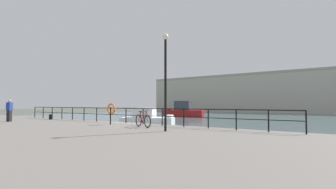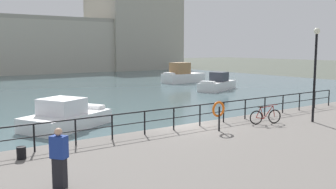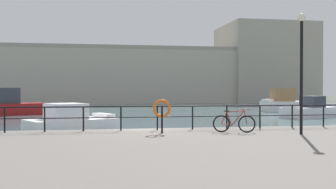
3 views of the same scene
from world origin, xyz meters
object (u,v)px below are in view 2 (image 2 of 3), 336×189
harbor_building (29,43)px  mooring_bollard (21,153)px  moored_cabin_cruiser (218,84)px  moored_blue_motorboat (66,117)px  parked_bicycle (265,116)px  life_ring_stand (219,110)px  quay_lamp_post (315,63)px  standing_person (59,158)px  moored_green_narrowboat (182,75)px

harbor_building → mooring_bollard: (-16.69, -59.95, -4.53)m
moored_cabin_cruiser → mooring_bollard: (-25.38, -17.34, 0.36)m
harbor_building → moored_blue_motorboat: harbor_building is taller
harbor_building → moored_blue_motorboat: 53.78m
parked_bicycle → life_ring_stand: size_ratio=1.21×
harbor_building → parked_bicycle: (-5.01, -60.85, -4.36)m
moored_blue_motorboat → life_ring_stand: life_ring_stand is taller
mooring_bollard → life_ring_stand: bearing=-4.4°
parked_bicycle → quay_lamp_post: quay_lamp_post is taller
life_ring_stand → standing_person: standing_person is taller
moored_cabin_cruiser → moored_blue_motorboat: size_ratio=1.08×
moored_cabin_cruiser → moored_blue_motorboat: moored_cabin_cruiser is taller
parked_bicycle → mooring_bollard: size_ratio=3.85×
life_ring_stand → standing_person: (-8.50, -2.75, -0.11)m
moored_cabin_cruiser → standing_person: (-25.22, -20.77, 1.01)m
harbor_building → quay_lamp_post: harbor_building is taller
moored_cabin_cruiser → quay_lamp_post: (-11.24, -19.32, 3.22)m
moored_cabin_cruiser → parked_bicycle: size_ratio=3.72×
quay_lamp_post → mooring_bollard: bearing=172.0°
moored_blue_motorboat → quay_lamp_post: (9.68, -9.78, 3.25)m
moored_cabin_cruiser → parked_bicycle: 22.82m
moored_cabin_cruiser → parked_bicycle: (-13.70, -18.24, 0.53)m
moored_cabin_cruiser → life_ring_stand: bearing=23.8°
life_ring_stand → mooring_bollard: bearing=175.6°
harbor_building → moored_blue_motorboat: size_ratio=13.51×
moored_green_narrowboat → life_ring_stand: (-18.98, -27.40, 0.82)m
moored_blue_motorboat → harbor_building: bearing=49.4°
moored_green_narrowboat → mooring_bollard: bearing=41.2°
moored_cabin_cruiser → quay_lamp_post: size_ratio=1.30×
moored_cabin_cruiser → moored_green_narrowboat: (2.26, 9.39, 0.29)m
harbor_building → mooring_bollard: size_ratio=179.35×
parked_bicycle → mooring_bollard: parked_bicycle is taller
moored_green_narrowboat → standing_person: bearing=44.8°
moored_blue_motorboat → moored_green_narrowboat: size_ratio=0.97×
parked_bicycle → moored_cabin_cruiser: bearing=71.8°
harbor_building → quay_lamp_post: bearing=-92.4°
harbor_building → standing_person: 65.61m
harbor_building → moored_cabin_cruiser: (8.69, -42.61, -4.89)m
moored_green_narrowboat → mooring_bollard: (-27.64, -26.73, 0.07)m
parked_bicycle → mooring_bollard: 11.72m
moored_green_narrowboat → quay_lamp_post: quay_lamp_post is taller
moored_cabin_cruiser → moored_blue_motorboat: (-20.92, -9.53, -0.03)m
harbor_building → parked_bicycle: size_ratio=46.54×
mooring_bollard → quay_lamp_post: 14.56m
quay_lamp_post → standing_person: quay_lamp_post is taller
life_ring_stand → moored_cabin_cruiser: bearing=47.1°
moored_blue_motorboat → standing_person: standing_person is taller
moored_green_narrowboat → quay_lamp_post: bearing=62.0°
life_ring_stand → moored_blue_motorboat: bearing=116.3°
mooring_bollard → standing_person: 3.49m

